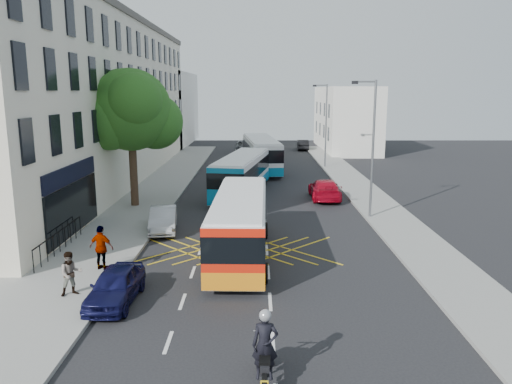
{
  "coord_description": "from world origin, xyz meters",
  "views": [
    {
      "loc": [
        -0.5,
        -17.0,
        7.56
      ],
      "look_at": [
        -0.53,
        9.24,
        2.2
      ],
      "focal_mm": 35.0,
      "sensor_mm": 36.0,
      "label": 1
    }
  ],
  "objects_px": {
    "lamp_near": "(371,142)",
    "lamp_far": "(325,121)",
    "bus_mid": "(242,174)",
    "pedestrian_near": "(71,274)",
    "bus_far": "(261,154)",
    "parked_car_blue": "(115,286)",
    "pedestrian_far": "(101,248)",
    "street_tree": "(130,111)",
    "distant_car_grey": "(245,147)",
    "bus_near": "(240,224)",
    "distant_car_dark": "(303,145)",
    "red_hatchback": "(325,189)",
    "motorbike": "(265,349)",
    "parked_car_silver": "(163,219)"
  },
  "relations": [
    {
      "from": "parked_car_blue",
      "to": "parked_car_silver",
      "type": "xyz_separation_m",
      "value": [
        0.0,
        9.41,
        0.02
      ]
    },
    {
      "from": "lamp_far",
      "to": "bus_mid",
      "type": "distance_m",
      "value": 15.57
    },
    {
      "from": "lamp_near",
      "to": "pedestrian_far",
      "type": "height_order",
      "value": "lamp_near"
    },
    {
      "from": "motorbike",
      "to": "distant_car_dark",
      "type": "relative_size",
      "value": 0.58
    },
    {
      "from": "parked_car_silver",
      "to": "distant_car_dark",
      "type": "distance_m",
      "value": 39.54
    },
    {
      "from": "bus_far",
      "to": "distant_car_dark",
      "type": "distance_m",
      "value": 18.11
    },
    {
      "from": "bus_far",
      "to": "motorbike",
      "type": "bearing_deg",
      "value": -96.51
    },
    {
      "from": "bus_near",
      "to": "distant_car_grey",
      "type": "bearing_deg",
      "value": 92.06
    },
    {
      "from": "lamp_near",
      "to": "motorbike",
      "type": "distance_m",
      "value": 18.68
    },
    {
      "from": "motorbike",
      "to": "distant_car_grey",
      "type": "xyz_separation_m",
      "value": [
        -1.61,
        49.61,
        -0.26
      ]
    },
    {
      "from": "red_hatchback",
      "to": "pedestrian_far",
      "type": "bearing_deg",
      "value": 52.53
    },
    {
      "from": "lamp_near",
      "to": "parked_car_silver",
      "type": "distance_m",
      "value": 12.72
    },
    {
      "from": "distant_car_grey",
      "to": "pedestrian_near",
      "type": "distance_m",
      "value": 44.53
    },
    {
      "from": "street_tree",
      "to": "red_hatchback",
      "type": "distance_m",
      "value": 14.23
    },
    {
      "from": "parked_car_blue",
      "to": "red_hatchback",
      "type": "distance_m",
      "value": 20.2
    },
    {
      "from": "lamp_near",
      "to": "bus_far",
      "type": "xyz_separation_m",
      "value": [
        -6.26,
        18.1,
        -2.96
      ]
    },
    {
      "from": "street_tree",
      "to": "distant_car_grey",
      "type": "relative_size",
      "value": 1.7
    },
    {
      "from": "parked_car_blue",
      "to": "red_hatchback",
      "type": "height_order",
      "value": "red_hatchback"
    },
    {
      "from": "red_hatchback",
      "to": "lamp_far",
      "type": "bearing_deg",
      "value": -97.05
    },
    {
      "from": "bus_near",
      "to": "distant_car_dark",
      "type": "relative_size",
      "value": 2.54
    },
    {
      "from": "distant_car_grey",
      "to": "distant_car_dark",
      "type": "xyz_separation_m",
      "value": [
        7.39,
        2.84,
        -0.06
      ]
    },
    {
      "from": "parked_car_silver",
      "to": "distant_car_dark",
      "type": "bearing_deg",
      "value": 66.02
    },
    {
      "from": "distant_car_grey",
      "to": "bus_mid",
      "type": "bearing_deg",
      "value": -91.64
    },
    {
      "from": "red_hatchback",
      "to": "pedestrian_near",
      "type": "xyz_separation_m",
      "value": [
        -11.62,
        -17.28,
        0.27
      ]
    },
    {
      "from": "bus_mid",
      "to": "distant_car_dark",
      "type": "height_order",
      "value": "bus_mid"
    },
    {
      "from": "bus_far",
      "to": "motorbike",
      "type": "height_order",
      "value": "bus_far"
    },
    {
      "from": "bus_far",
      "to": "parked_car_silver",
      "type": "xyz_separation_m",
      "value": [
        -5.54,
        -20.74,
        -1.0
      ]
    },
    {
      "from": "lamp_far",
      "to": "bus_far",
      "type": "relative_size",
      "value": 0.7
    },
    {
      "from": "parked_car_blue",
      "to": "pedestrian_near",
      "type": "relative_size",
      "value": 2.27
    },
    {
      "from": "distant_car_dark",
      "to": "distant_car_grey",
      "type": "bearing_deg",
      "value": 23.26
    },
    {
      "from": "red_hatchback",
      "to": "pedestrian_near",
      "type": "height_order",
      "value": "pedestrian_near"
    },
    {
      "from": "parked_car_silver",
      "to": "lamp_near",
      "type": "bearing_deg",
      "value": 4.94
    },
    {
      "from": "bus_far",
      "to": "motorbike",
      "type": "distance_m",
      "value": 35.25
    },
    {
      "from": "pedestrian_near",
      "to": "bus_mid",
      "type": "bearing_deg",
      "value": 43.72
    },
    {
      "from": "pedestrian_near",
      "to": "pedestrian_far",
      "type": "height_order",
      "value": "pedestrian_far"
    },
    {
      "from": "bus_far",
      "to": "red_hatchback",
      "type": "relative_size",
      "value": 2.35
    },
    {
      "from": "lamp_near",
      "to": "motorbike",
      "type": "relative_size",
      "value": 3.41
    },
    {
      "from": "red_hatchback",
      "to": "distant_car_grey",
      "type": "bearing_deg",
      "value": -76.65
    },
    {
      "from": "red_hatchback",
      "to": "distant_car_dark",
      "type": "height_order",
      "value": "red_hatchback"
    },
    {
      "from": "bus_near",
      "to": "motorbike",
      "type": "distance_m",
      "value": 10.42
    },
    {
      "from": "lamp_far",
      "to": "bus_near",
      "type": "height_order",
      "value": "lamp_far"
    },
    {
      "from": "bus_far",
      "to": "lamp_near",
      "type": "bearing_deg",
      "value": -77.1
    },
    {
      "from": "parked_car_silver",
      "to": "red_hatchback",
      "type": "distance_m",
      "value": 12.86
    },
    {
      "from": "lamp_near",
      "to": "lamp_far",
      "type": "relative_size",
      "value": 1.0
    },
    {
      "from": "bus_far",
      "to": "parked_car_blue",
      "type": "distance_m",
      "value": 30.67
    },
    {
      "from": "bus_far",
      "to": "bus_mid",
      "type": "bearing_deg",
      "value": -103.84
    },
    {
      "from": "bus_near",
      "to": "motorbike",
      "type": "height_order",
      "value": "bus_near"
    },
    {
      "from": "bus_mid",
      "to": "pedestrian_near",
      "type": "bearing_deg",
      "value": -97.1
    },
    {
      "from": "bus_near",
      "to": "lamp_far",
      "type": "bearing_deg",
      "value": 75.59
    },
    {
      "from": "lamp_near",
      "to": "bus_far",
      "type": "distance_m",
      "value": 19.38
    }
  ]
}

